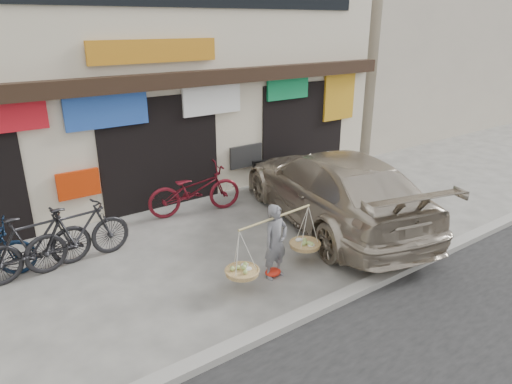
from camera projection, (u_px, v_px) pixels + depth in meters
ground at (244, 262)px, 8.71m from camera, size 70.00×70.00×0.00m
kerb at (315, 310)px, 7.16m from camera, size 70.00×0.25×0.12m
shophouse_block at (110, 55)px, 12.39m from camera, size 14.00×6.32×7.00m
neighbor_east at (406, 48)px, 20.26m from camera, size 12.00×7.00×6.40m
street_vendor at (276, 245)px, 8.00m from camera, size 2.07×0.70×1.38m
bike_1 at (78, 234)px, 8.50m from camera, size 2.01×0.72×1.19m
bike_2 at (195, 190)px, 10.75m from camera, size 2.34×1.19×1.17m
bike_3 at (35, 244)px, 8.10m from camera, size 2.01×0.72×1.19m
suv at (332, 188)px, 10.18m from camera, size 3.61×6.09×1.66m
red_bag at (273, 272)px, 8.22m from camera, size 0.31×0.25×0.14m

